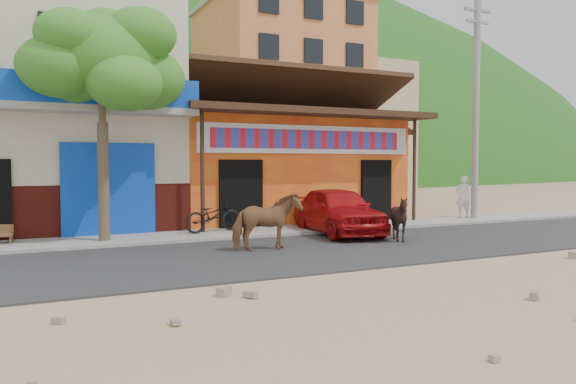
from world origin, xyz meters
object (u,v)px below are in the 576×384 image
at_px(pedestrian, 463,197).
at_px(cow_tan, 267,222).
at_px(tree, 103,122).
at_px(scooter, 213,215).
at_px(cow_dark, 400,219).
at_px(cafe_chair_left, 4,226).
at_px(red_car, 338,210).
at_px(utility_pole, 476,106).

bearing_deg(pedestrian, cow_tan, 42.93).
bearing_deg(tree, scooter, 7.83).
relative_size(cow_dark, cafe_chair_left, 1.38).
distance_m(cow_tan, red_car, 3.62).
bearing_deg(pedestrian, scooter, 23.56).
bearing_deg(red_car, utility_pole, 18.28).
bearing_deg(cow_tan, utility_pole, -71.88).
distance_m(red_car, pedestrian, 6.44).
height_order(red_car, scooter, red_car).
height_order(cow_tan, cafe_chair_left, cow_tan).
relative_size(utility_pole, scooter, 4.44).
bearing_deg(utility_pole, cow_dark, -150.86).
distance_m(pedestrian, cafe_chair_left, 14.90).
distance_m(tree, utility_pole, 12.84).
relative_size(tree, cow_tan, 3.75).
bearing_deg(utility_pole, red_car, -169.46).
distance_m(utility_pole, cow_dark, 7.48).
bearing_deg(tree, cow_tan, -41.47).
xyz_separation_m(red_car, pedestrian, (6.25, 1.55, 0.15)).
distance_m(tree, red_car, 6.86).
xyz_separation_m(tree, utility_pole, (12.80, 0.20, 1.00)).
bearing_deg(cow_tan, cafe_chair_left, 59.25).
xyz_separation_m(tree, scooter, (3.06, 0.42, -2.53)).
bearing_deg(cow_dark, tree, -135.36).
xyz_separation_m(pedestrian, cafe_chair_left, (-14.90, -0.09, -0.32)).
height_order(cow_dark, pedestrian, pedestrian).
bearing_deg(scooter, tree, 84.26).
distance_m(red_car, scooter, 3.59).
bearing_deg(scooter, red_car, -126.92).
relative_size(tree, utility_pole, 0.75).
xyz_separation_m(cow_dark, red_car, (-0.66, 2.02, 0.09)).
height_order(tree, cow_dark, tree).
xyz_separation_m(utility_pole, cow_dark, (-5.78, -3.22, -3.49)).
bearing_deg(cow_tan, cow_dark, -91.99).
xyz_separation_m(tree, pedestrian, (12.60, 0.55, -2.25)).
xyz_separation_m(cow_tan, pedestrian, (9.34, 3.43, 0.16)).
height_order(utility_pole, red_car, utility_pole).
relative_size(red_car, pedestrian, 2.67).
bearing_deg(cow_dark, scooter, -153.09).
distance_m(scooter, pedestrian, 9.55).
height_order(cow_dark, cafe_chair_left, cow_dark).
bearing_deg(pedestrian, tree, 25.29).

